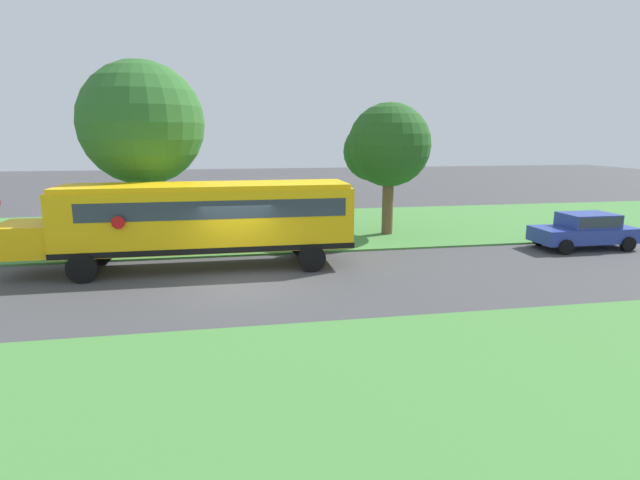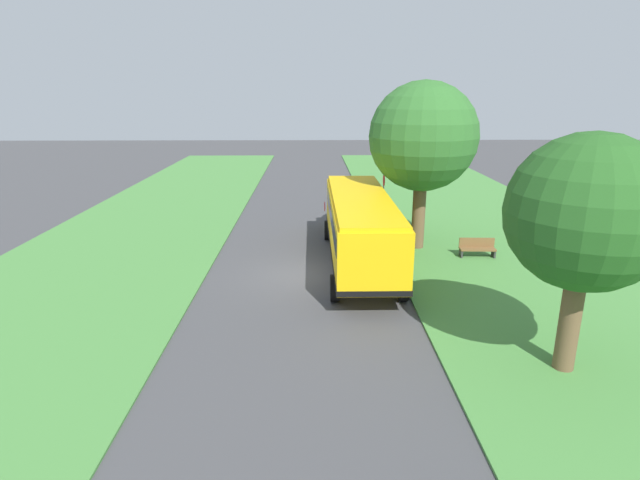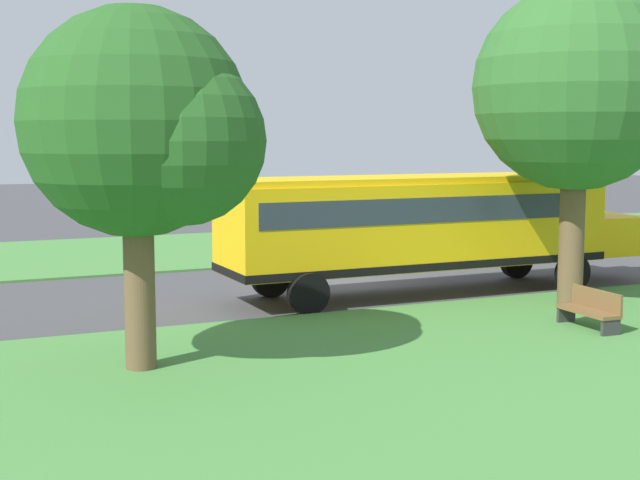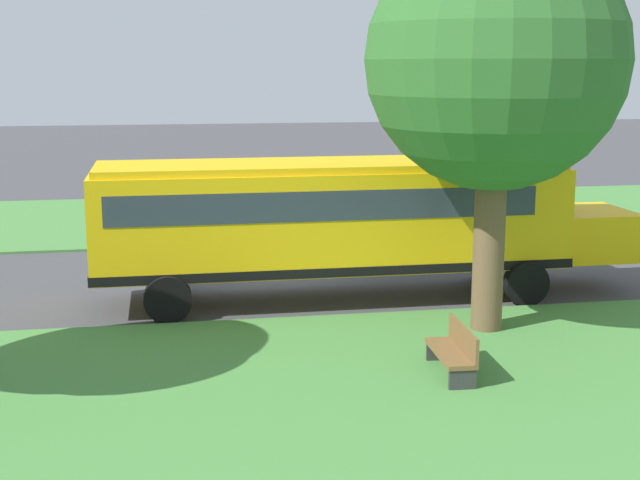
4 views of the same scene
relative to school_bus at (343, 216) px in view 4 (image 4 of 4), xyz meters
name	(u,v)px [view 4 (image 4 of 4)]	position (x,y,z in m)	size (l,w,h in m)	color
ground_plane	(274,276)	(2.45, 1.29, -1.92)	(120.00, 120.00, 0.00)	#424244
grass_verge	(360,432)	(-7.55, 1.29, -1.88)	(12.00, 80.00, 0.08)	#47843D
grass_far_side	(242,217)	(11.45, 1.29, -1.89)	(10.00, 80.00, 0.07)	#47843D
school_bus	(343,216)	(0.00, 0.00, 0.00)	(2.84, 12.42, 3.16)	yellow
oak_tree_beside_bus	(497,64)	(-2.92, -2.40, 3.37)	(4.99, 4.99, 7.87)	brown
park_bench	(454,352)	(-5.50, -0.81, -1.45)	(1.62, 0.57, 0.92)	brown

